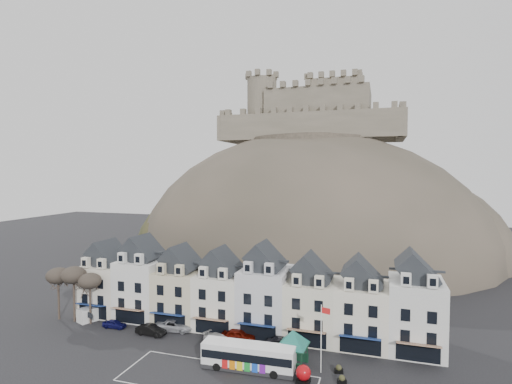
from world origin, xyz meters
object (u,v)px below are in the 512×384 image
(bus_shelter, at_px, (293,338))
(red_buoy, at_px, (303,374))
(bus, at_px, (248,356))
(car_white, at_px, (219,340))
(car_navy, at_px, (114,324))
(car_black, at_px, (151,330))
(white_van, at_px, (93,313))
(flagpole, at_px, (322,334))
(car_maroon, at_px, (239,335))
(car_silver, at_px, (175,325))
(car_charcoal, at_px, (282,344))

(bus_shelter, distance_m, red_buoy, 4.68)
(bus, height_order, car_white, bus)
(car_navy, xyz_separation_m, car_black, (6.66, -0.67, 0.12))
(white_van, relative_size, car_navy, 1.38)
(flagpole, bearing_deg, car_white, 166.79)
(car_maroon, bearing_deg, car_silver, 80.64)
(flagpole, xyz_separation_m, car_navy, (-31.39, 4.03, -3.96))
(red_buoy, distance_m, car_charcoal, 8.73)
(red_buoy, xyz_separation_m, white_van, (-35.11, 8.80, -0.02))
(red_buoy, relative_size, car_maroon, 0.44)
(flagpole, bearing_deg, car_charcoal, 141.17)
(car_white, distance_m, car_charcoal, 8.56)
(car_black, distance_m, car_maroon, 12.72)
(bus_shelter, relative_size, car_navy, 1.93)
(bus, height_order, car_maroon, bus)
(bus, bearing_deg, car_white, 136.06)
(car_silver, bearing_deg, car_black, 128.38)
(car_silver, distance_m, car_maroon, 10.17)
(bus, bearing_deg, car_charcoal, 66.58)
(white_van, relative_size, car_black, 1.11)
(white_van, height_order, car_silver, white_van)
(car_silver, bearing_deg, bus, -126.72)
(car_navy, distance_m, car_white, 17.13)
(flagpole, distance_m, car_silver, 23.39)
(flagpole, bearing_deg, white_van, 170.94)
(white_van, bearing_deg, car_navy, 3.35)
(bus_shelter, height_order, car_navy, bus_shelter)
(car_white, bearing_deg, car_charcoal, -61.53)
(car_navy, height_order, car_white, car_white)
(car_white, bearing_deg, red_buoy, -96.86)
(bus, distance_m, car_white, 8.01)
(white_van, bearing_deg, car_maroon, 21.21)
(bus, bearing_deg, car_black, 159.65)
(car_navy, bearing_deg, car_black, -98.18)
(car_navy, xyz_separation_m, car_charcoal, (25.57, 0.66, 0.10))
(bus, xyz_separation_m, white_van, (-28.39, 7.74, -0.68))
(bus_shelter, xyz_separation_m, car_charcoal, (-2.29, 4.09, -2.70))
(flagpole, height_order, car_maroon, flagpole)
(bus, relative_size, car_maroon, 2.39)
(car_maroon, xyz_separation_m, car_charcoal, (6.35, -0.69, -0.08))
(car_black, bearing_deg, flagpole, -93.85)
(car_black, relative_size, car_white, 0.94)
(car_black, xyz_separation_m, car_silver, (2.40, 2.50, 0.05))
(flagpole, distance_m, white_van, 37.33)
(car_navy, bearing_deg, car_white, -94.66)
(bus, distance_m, car_charcoal, 7.10)
(bus_shelter, relative_size, flagpole, 0.86)
(white_van, relative_size, car_maroon, 1.06)
(white_van, bearing_deg, flagpole, 13.28)
(car_black, distance_m, car_charcoal, 18.96)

